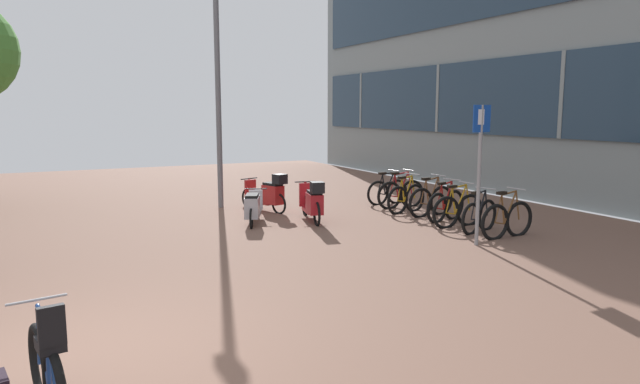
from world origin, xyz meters
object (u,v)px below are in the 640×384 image
at_px(bicycle_rack_03, 446,206).
at_px(scooter_near, 253,207).
at_px(bicycle_rack_04, 431,201).
at_px(bicycle_rack_05, 406,198).
at_px(scooter_mid, 269,194).
at_px(bicycle_rack_00, 507,220).
at_px(lamp_post, 218,83).
at_px(bicycle_rack_02, 458,211).
at_px(bicycle_rack_07, 387,192).
at_px(bicycle_rack_01, 479,216).
at_px(bicycle_foreground, 43,374).
at_px(parking_sign, 480,160).
at_px(bicycle_rack_06, 401,194).
at_px(scooter_far, 313,202).

relative_size(bicycle_rack_03, scooter_near, 0.82).
distance_m(bicycle_rack_04, bicycle_rack_05, 0.70).
height_order(bicycle_rack_04, scooter_mid, bicycle_rack_04).
relative_size(bicycle_rack_03, bicycle_rack_05, 1.00).
bearing_deg(bicycle_rack_00, scooter_mid, 123.38).
distance_m(bicycle_rack_03, lamp_post, 6.50).
bearing_deg(bicycle_rack_02, bicycle_rack_03, 74.29).
relative_size(bicycle_rack_04, bicycle_rack_07, 1.07).
bearing_deg(scooter_mid, bicycle_rack_01, -54.03).
bearing_deg(bicycle_foreground, bicycle_rack_01, 25.56).
relative_size(bicycle_rack_07, scooter_mid, 0.77).
xyz_separation_m(bicycle_rack_01, lamp_post, (-3.98, 5.39, 2.90)).
xyz_separation_m(bicycle_rack_05, parking_sign, (-0.81, -3.45, 1.27)).
distance_m(bicycle_rack_06, scooter_far, 2.97).
height_order(bicycle_rack_05, scooter_mid, scooter_mid).
height_order(bicycle_rack_06, lamp_post, lamp_post).
bearing_deg(scooter_near, bicycle_rack_03, -21.79).
xyz_separation_m(parking_sign, lamp_post, (-3.13, 6.26, 1.61)).
distance_m(bicycle_rack_07, lamp_post, 5.34).
bearing_deg(scooter_far, bicycle_rack_00, -48.75).
relative_size(bicycle_rack_03, parking_sign, 0.51).
relative_size(bicycle_rack_02, bicycle_rack_05, 1.04).
xyz_separation_m(bicycle_rack_05, bicycle_rack_06, (0.28, 0.64, 0.01)).
height_order(bicycle_rack_01, lamp_post, lamp_post).
distance_m(bicycle_rack_01, bicycle_rack_03, 1.30).
distance_m(bicycle_rack_00, bicycle_rack_03, 1.93).
height_order(bicycle_rack_02, bicycle_rack_04, bicycle_rack_04).
height_order(bicycle_rack_06, scooter_near, bicycle_rack_06).
bearing_deg(bicycle_rack_00, bicycle_rack_01, 102.27).
xyz_separation_m(bicycle_rack_03, bicycle_rack_05, (-0.20, 1.29, 0.00)).
relative_size(bicycle_rack_00, bicycle_rack_05, 1.06).
bearing_deg(bicycle_foreground, scooter_near, 57.95).
height_order(scooter_far, parking_sign, parking_sign).
bearing_deg(bicycle_rack_06, scooter_mid, 162.95).
height_order(bicycle_rack_02, bicycle_rack_07, bicycle_rack_02).
distance_m(bicycle_rack_04, scooter_mid, 4.03).
distance_m(scooter_near, scooter_mid, 1.58).
height_order(scooter_mid, parking_sign, parking_sign).
bearing_deg(bicycle_foreground, scooter_far, 49.20).
height_order(scooter_far, lamp_post, lamp_post).
xyz_separation_m(bicycle_rack_04, bicycle_rack_06, (0.00, 1.29, 0.00)).
height_order(scooter_near, parking_sign, parking_sign).
relative_size(bicycle_foreground, bicycle_rack_00, 0.95).
relative_size(parking_sign, lamp_post, 0.45).
xyz_separation_m(scooter_mid, scooter_far, (0.42, -1.69, 0.00)).
distance_m(bicycle_rack_00, scooter_mid, 5.85).
bearing_deg(scooter_far, scooter_mid, 103.89).
height_order(bicycle_foreground, scooter_near, bicycle_foreground).
height_order(bicycle_rack_06, bicycle_rack_07, bicycle_rack_06).
distance_m(bicycle_rack_00, bicycle_rack_02, 1.30).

